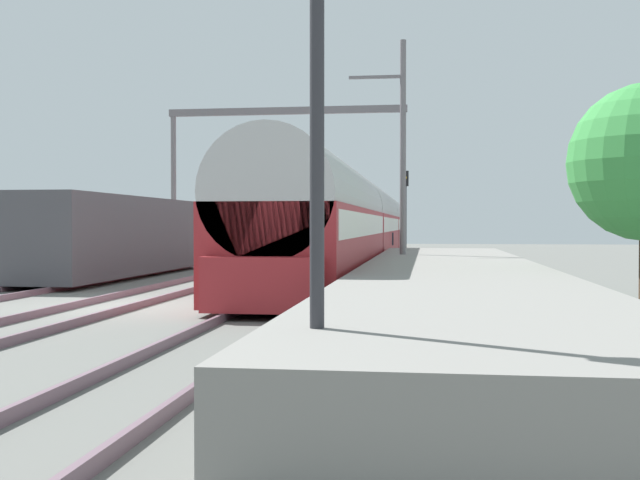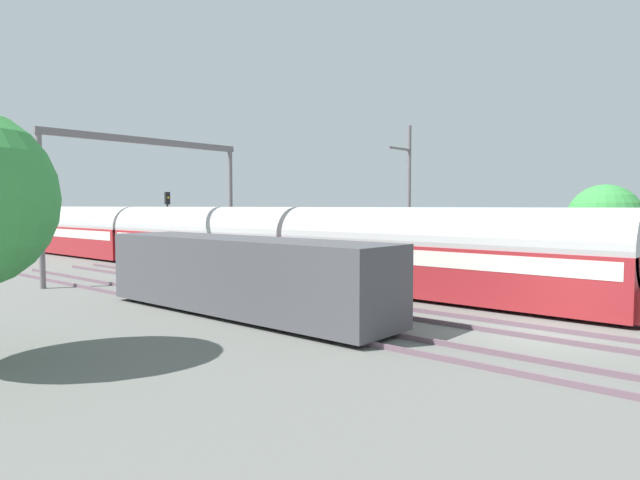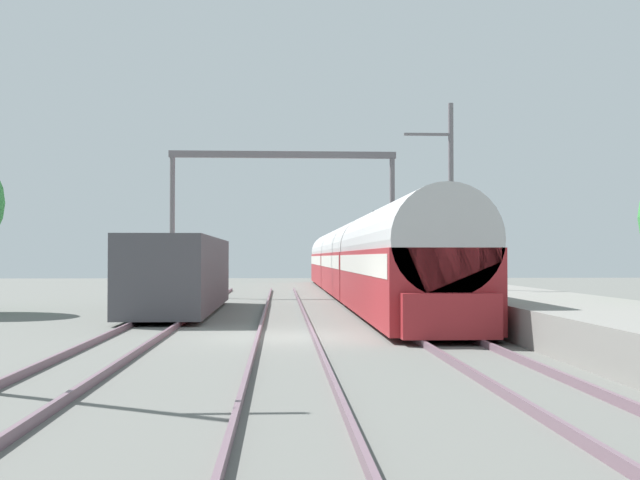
% 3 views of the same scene
% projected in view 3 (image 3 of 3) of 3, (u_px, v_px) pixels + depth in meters
% --- Properties ---
extents(ground, '(120.00, 120.00, 0.00)m').
position_uv_depth(ground, '(286.00, 337.00, 21.24)').
color(ground, slate).
extents(track_far_west, '(1.51, 60.00, 0.16)m').
position_uv_depth(track_far_west, '(136.00, 335.00, 21.05)').
color(track_far_west, '#6D5460').
rests_on(track_far_west, ground).
extents(track_west, '(1.52, 60.00, 0.16)m').
position_uv_depth(track_west, '(286.00, 334.00, 21.24)').
color(track_west, '#6D5460').
rests_on(track_west, ground).
extents(track_east, '(1.51, 60.00, 0.16)m').
position_uv_depth(track_east, '(433.00, 333.00, 21.44)').
color(track_east, '#6D5460').
rests_on(track_east, ground).
extents(platform, '(4.40, 28.00, 0.90)m').
position_uv_depth(platform, '(548.00, 314.00, 23.63)').
color(platform, gray).
rests_on(platform, ground).
extents(passenger_train, '(2.93, 49.20, 3.82)m').
position_uv_depth(passenger_train, '(355.00, 260.00, 43.74)').
color(passenger_train, maroon).
rests_on(passenger_train, ground).
extents(freight_car, '(2.80, 13.00, 2.70)m').
position_uv_depth(freight_car, '(181.00, 274.00, 30.69)').
color(freight_car, '#47474C').
rests_on(freight_car, ground).
extents(person_crossing, '(0.41, 0.47, 1.73)m').
position_uv_depth(person_crossing, '(380.00, 277.00, 43.50)').
color(person_crossing, '#2F2F2F').
rests_on(person_crossing, ground).
extents(railway_signal_far, '(0.36, 0.30, 5.05)m').
position_uv_depth(railway_signal_far, '(376.00, 240.00, 50.49)').
color(railway_signal_far, '#2D2D33').
rests_on(railway_signal_far, ground).
extents(catenary_gantry, '(12.29, 0.28, 7.86)m').
position_uv_depth(catenary_gantry, '(283.00, 193.00, 43.32)').
color(catenary_gantry, slate).
rests_on(catenary_gantry, ground).
extents(catenary_pole_east_mid, '(1.90, 0.20, 8.00)m').
position_uv_depth(catenary_pole_east_mid, '(450.00, 204.00, 30.46)').
color(catenary_pole_east_mid, slate).
rests_on(catenary_pole_east_mid, ground).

